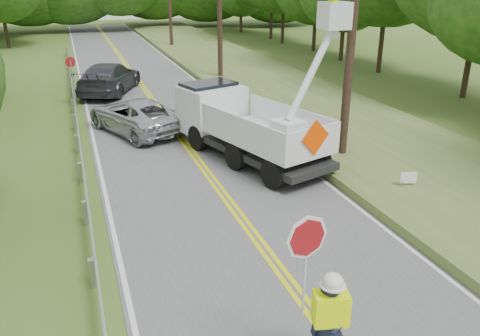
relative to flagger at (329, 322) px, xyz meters
name	(u,v)px	position (x,y,z in m)	size (l,w,h in m)	color
road	(178,134)	(0.51, 13.87, -1.08)	(7.20, 96.00, 0.03)	#4F4F52
guardrail	(77,125)	(-3.50, 14.77, -0.54)	(0.18, 48.00, 0.77)	#9B9EA3
tall_grass_verge	(326,116)	(7.61, 13.87, -0.95)	(7.00, 96.00, 0.30)	#4E5F2B
flagger	(329,322)	(0.00, 0.00, 0.00)	(1.17, 0.60, 3.02)	#191E33
bucket_truck	(240,114)	(2.28, 10.85, 0.43)	(4.96, 7.19, 6.71)	black
suv_silver	(136,115)	(-1.08, 14.80, -0.36)	(2.37, 5.14, 1.43)	#B8B9C1
suv_darkgrey	(109,78)	(-1.45, 22.64, -0.23)	(2.36, 5.79, 1.68)	#373840
stop_sign_permanent	(72,74)	(-3.42, 20.10, 0.58)	(0.51, 0.23, 2.53)	#9B9EA3
yard_sign	(409,179)	(5.90, 5.58, -0.56)	(0.50, 0.17, 0.75)	white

